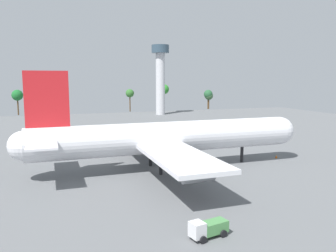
{
  "coord_description": "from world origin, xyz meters",
  "views": [
    {
      "loc": [
        -23.04,
        -65.33,
        18.73
      ],
      "look_at": [
        0.0,
        0.0,
        9.1
      ],
      "focal_mm": 36.26,
      "sensor_mm": 36.0,
      "label": 1
    }
  ],
  "objects_px": {
    "pushback_tractor": "(208,228)",
    "control_tower": "(160,73)",
    "cargo_airplane": "(167,138)",
    "safety_cone_nose": "(276,157)",
    "maintenance_van": "(136,138)"
  },
  "relations": [
    {
      "from": "maintenance_van",
      "to": "cargo_airplane",
      "type": "bearing_deg",
      "value": -91.87
    },
    {
      "from": "safety_cone_nose",
      "to": "control_tower",
      "type": "xyz_separation_m",
      "value": [
        5.24,
        104.66,
        21.39
      ]
    },
    {
      "from": "cargo_airplane",
      "to": "control_tower",
      "type": "relative_size",
      "value": 1.7
    },
    {
      "from": "cargo_airplane",
      "to": "maintenance_van",
      "type": "relative_size",
      "value": 13.34
    },
    {
      "from": "cargo_airplane",
      "to": "safety_cone_nose",
      "type": "xyz_separation_m",
      "value": [
        27.78,
        0.61,
        -6.28
      ]
    },
    {
      "from": "cargo_airplane",
      "to": "control_tower",
      "type": "height_order",
      "value": "control_tower"
    },
    {
      "from": "cargo_airplane",
      "to": "control_tower",
      "type": "bearing_deg",
      "value": 72.59
    },
    {
      "from": "maintenance_van",
      "to": "pushback_tractor",
      "type": "distance_m",
      "value": 62.51
    },
    {
      "from": "safety_cone_nose",
      "to": "cargo_airplane",
      "type": "bearing_deg",
      "value": -178.74
    },
    {
      "from": "pushback_tractor",
      "to": "safety_cone_nose",
      "type": "xyz_separation_m",
      "value": [
        33.52,
        31.52,
        -0.79
      ]
    },
    {
      "from": "pushback_tractor",
      "to": "maintenance_van",
      "type": "bearing_deg",
      "value": 83.79
    },
    {
      "from": "maintenance_van",
      "to": "control_tower",
      "type": "height_order",
      "value": "control_tower"
    },
    {
      "from": "pushback_tractor",
      "to": "control_tower",
      "type": "relative_size",
      "value": 0.14
    },
    {
      "from": "cargo_airplane",
      "to": "pushback_tractor",
      "type": "relative_size",
      "value": 12.0
    },
    {
      "from": "maintenance_van",
      "to": "safety_cone_nose",
      "type": "bearing_deg",
      "value": -48.86
    }
  ]
}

